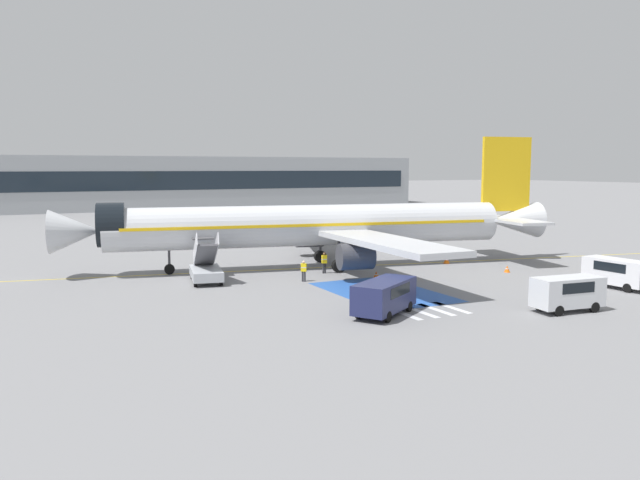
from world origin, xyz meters
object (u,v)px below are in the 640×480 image
Objects in this scene: ground_crew_0 at (304,270)px; traffic_cone_0 at (376,275)px; ground_crew_1 at (324,261)px; traffic_cone_2 at (447,260)px; terminal_building at (166,183)px; airliner at (319,225)px; fuel_tanker at (287,225)px; traffic_cone_1 at (507,269)px; service_van_2 at (617,271)px; boarding_stairs_forward at (206,269)px; service_van_1 at (568,291)px; service_van_0 at (384,294)px.

traffic_cone_0 is at bearing -154.26° from ground_crew_0.
ground_crew_1 reaches higher than traffic_cone_0.
traffic_cone_2 is 88.50m from terminal_building.
ground_crew_0 is at bearing 154.69° from airliner.
traffic_cone_2 is at bearing -79.82° from fuel_tanker.
airliner reaches higher than traffic_cone_0.
ground_crew_1 reaches higher than traffic_cone_1.
service_van_2 is 22.02m from ground_crew_1.
terminal_building reaches higher than boarding_stairs_forward.
ground_crew_0 is (-19.17, 12.41, -0.34)m from service_van_2.
airliner is 9.09× the size of service_van_2.
traffic_cone_0 is 91.99m from terminal_building.
service_van_1 is 8.30× the size of traffic_cone_0.
service_van_0 is (-4.32, -17.41, -2.48)m from airliner.
traffic_cone_2 is at bearing -94.01° from airliner.
traffic_cone_2 is at bearing 4.25° from ground_crew_1.
ground_crew_1 is 4.70m from traffic_cone_0.
service_van_0 reaches higher than ground_crew_1.
traffic_cone_0 is at bearing -154.20° from airliner.
airliner is 4.01m from ground_crew_1.
boarding_stairs_forward reaches higher than service_van_2.
ground_crew_0 is at bearing -14.03° from boarding_stairs_forward.
boarding_stairs_forward is at bearing 178.04° from traffic_cone_2.
airliner is 11.32m from boarding_stairs_forward.
service_van_1 is at bearing 35.13° from service_van_0.
ground_crew_0 is (-4.00, -5.45, -2.79)m from airliner.
fuel_tanker is 17.98× the size of traffic_cone_0.
service_van_2 reaches higher than traffic_cone_1.
traffic_cone_0 is at bearing -92.66° from terminal_building.
traffic_cone_1 is at bearing -22.94° from service_van_1.
boarding_stairs_forward reaches higher than service_van_1.
traffic_cone_2 is at bearing 9.02° from boarding_stairs_forward.
traffic_cone_2 is at bearing 99.29° from service_van_0.
traffic_cone_0 is 0.00× the size of terminal_building.
traffic_cone_0 is at bearing -8.08° from boarding_stairs_forward.
service_van_1 is (-0.59, -43.81, -0.37)m from fuel_tanker.
ground_crew_1 is at bearing 155.48° from traffic_cone_1.
service_van_2 is (8.50, -40.09, -0.36)m from fuel_tanker.
traffic_cone_1 is at bearing -75.87° from traffic_cone_2.
boarding_stairs_forward reaches higher than ground_crew_1.
fuel_tanker is 63.01m from terminal_building.
service_van_2 is at bearing -37.72° from ground_crew_1.
fuel_tanker is (6.67, 22.23, -2.09)m from airliner.
terminal_building is at bearing 90.12° from boarding_stairs_forward.
airliner is 85.35m from terminal_building.
ground_crew_1 is at bearing 8.00° from boarding_stairs_forward.
ground_crew_1 is at bearing 178.86° from traffic_cone_2.
service_van_2 is 17.53m from traffic_cone_0.
fuel_tanker is 2.05× the size of service_van_2.
service_van_1 is 2.58× the size of ground_crew_1.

